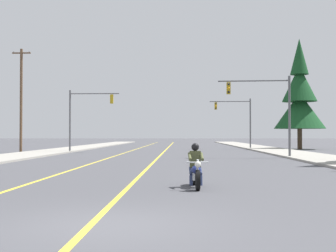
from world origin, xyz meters
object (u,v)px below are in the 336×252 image
at_px(traffic_signal_mid_right, 238,116).
at_px(traffic_signal_near_left, 84,111).
at_px(motorcycle_with_rider, 196,170).
at_px(traffic_signal_near_right, 268,103).
at_px(utility_pole_left_near, 21,99).
at_px(conifer_tree_right_verge_far, 300,98).

bearing_deg(traffic_signal_mid_right, traffic_signal_near_left, -146.98).
height_order(motorcycle_with_rider, traffic_signal_near_right, traffic_signal_near_right).
distance_m(traffic_signal_near_left, utility_pole_left_near, 6.18).
bearing_deg(traffic_signal_near_left, traffic_signal_mid_right, 33.02).
distance_m(traffic_signal_mid_right, utility_pole_left_near, 25.72).
xyz_separation_m(utility_pole_left_near, conifer_tree_right_verge_far, (29.86, 10.77, 0.85)).
relative_size(motorcycle_with_rider, traffic_signal_mid_right, 0.35).
bearing_deg(traffic_signal_near_right, traffic_signal_mid_right, 88.74).
relative_size(traffic_signal_near_right, conifer_tree_right_verge_far, 0.47).
relative_size(motorcycle_with_rider, conifer_tree_right_verge_far, 0.16).
relative_size(motorcycle_with_rider, utility_pole_left_near, 0.22).
bearing_deg(conifer_tree_right_verge_far, traffic_signal_near_right, -111.00).
height_order(traffic_signal_near_right, conifer_tree_right_verge_far, conifer_tree_right_verge_far).
bearing_deg(traffic_signal_mid_right, conifer_tree_right_verge_far, -9.92).
height_order(motorcycle_with_rider, conifer_tree_right_verge_far, conifer_tree_right_verge_far).
bearing_deg(conifer_tree_right_verge_far, traffic_signal_near_left, -158.05).
bearing_deg(utility_pole_left_near, traffic_signal_near_right, -22.17).
xyz_separation_m(traffic_signal_mid_right, conifer_tree_right_verge_far, (7.15, -1.25, 2.00)).
xyz_separation_m(traffic_signal_near_left, conifer_tree_right_verge_far, (23.89, 9.63, 2.00)).
relative_size(traffic_signal_near_left, traffic_signal_mid_right, 1.00).
xyz_separation_m(motorcycle_with_rider, utility_pole_left_near, (-16.11, 28.20, 4.67)).
xyz_separation_m(traffic_signal_near_right, conifer_tree_right_verge_far, (7.61, 19.84, 1.97)).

